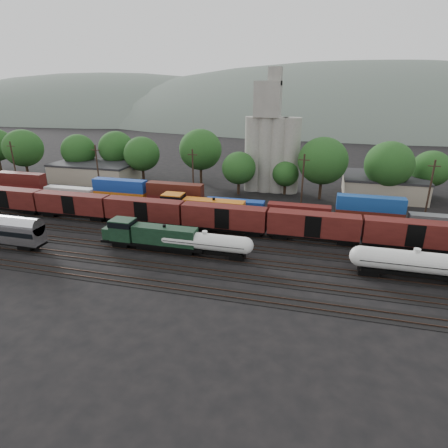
% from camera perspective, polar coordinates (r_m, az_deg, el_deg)
% --- Properties ---
extents(ground, '(600.00, 600.00, 0.00)m').
position_cam_1_polar(ground, '(62.67, -0.88, -3.15)').
color(ground, black).
extents(tracks, '(180.00, 33.20, 0.20)m').
position_cam_1_polar(tracks, '(62.65, -0.88, -3.11)').
color(tracks, black).
rests_on(tracks, ground).
extents(green_locomotive, '(17.26, 3.05, 4.57)m').
position_cam_1_polar(green_locomotive, '(60.89, -11.61, -1.66)').
color(green_locomotive, black).
rests_on(green_locomotive, ground).
extents(tank_car_a, '(15.15, 2.71, 3.97)m').
position_cam_1_polar(tank_car_a, '(57.52, -2.92, -2.82)').
color(tank_car_a, silver).
rests_on(tank_car_a, ground).
extents(tank_car_b, '(16.87, 3.02, 4.42)m').
position_cam_1_polar(tank_car_b, '(56.58, 27.06, -5.31)').
color(tank_car_b, silver).
rests_on(tank_car_b, ground).
extents(orange_locomotive, '(19.73, 3.29, 4.93)m').
position_cam_1_polar(orange_locomotive, '(72.60, -4.10, 2.50)').
color(orange_locomotive, black).
rests_on(orange_locomotive, ground).
extents(boxcar_string, '(138.20, 2.90, 4.20)m').
position_cam_1_polar(boxcar_string, '(71.42, -12.05, 2.06)').
color(boxcar_string, black).
rests_on(boxcar_string, ground).
extents(container_wall, '(162.04, 2.60, 5.80)m').
position_cam_1_polar(container_wall, '(74.97, 4.08, 2.83)').
color(container_wall, black).
rests_on(container_wall, ground).
extents(grain_silo, '(13.40, 5.00, 29.00)m').
position_cam_1_polar(grain_silo, '(93.14, 7.22, 11.72)').
color(grain_silo, gray).
rests_on(grain_silo, ground).
extents(industrial_sheds, '(119.38, 17.26, 5.10)m').
position_cam_1_polar(industrial_sheds, '(93.71, 8.96, 6.26)').
color(industrial_sheds, '#9E937F').
rests_on(industrial_sheds, ground).
extents(tree_band, '(170.02, 21.69, 14.40)m').
position_cam_1_polar(tree_band, '(95.04, 5.08, 10.09)').
color(tree_band, black).
rests_on(tree_band, ground).
extents(utility_poles, '(122.20, 0.36, 12.00)m').
position_cam_1_polar(utility_poles, '(81.06, 3.34, 6.93)').
color(utility_poles, black).
rests_on(utility_poles, ground).
extents(distant_hills, '(860.00, 286.00, 130.00)m').
position_cam_1_polar(distant_hills, '(318.66, 16.55, 11.33)').
color(distant_hills, '#59665B').
rests_on(distant_hills, ground).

